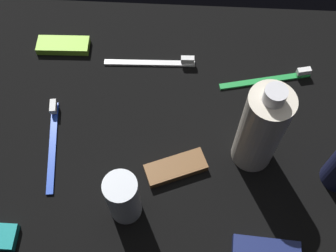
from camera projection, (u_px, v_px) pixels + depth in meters
ground_plane at (168, 136)px, 74.49cm from camera, size 84.00×64.00×1.20cm
bodywash_bottle at (261, 129)px, 64.15cm from camera, size 6.98×6.98×19.78cm
deodorant_stick at (123, 198)px, 62.47cm from camera, size 5.15×5.15×10.84cm
toothbrush_white at (155, 62)px, 81.11cm from camera, size 18.03×1.80×2.10cm
toothbrush_blue at (53, 140)px, 72.73cm from camera, size 3.60×18.00×2.10cm
toothbrush_green at (271, 79)px, 79.16cm from camera, size 17.81×5.21×2.10cm
snack_bar_brown at (176, 168)px, 69.96cm from camera, size 11.14×7.62×1.50cm
snack_bar_lime at (63, 45)px, 82.97cm from camera, size 10.52×4.32×1.50cm
snack_bar_navy at (266, 252)px, 63.16cm from camera, size 10.62×4.63×1.50cm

